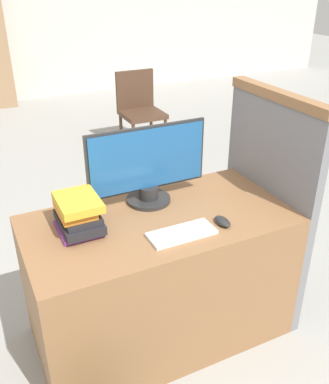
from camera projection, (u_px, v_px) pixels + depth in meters
name	position (u px, v px, depth m)	size (l,w,h in m)	color
ground_plane	(189.00, 375.00, 2.16)	(20.00, 20.00, 0.00)	#9E9E99
desk	(159.00, 278.00, 2.26)	(1.31, 0.68, 0.74)	#8C603D
carrel_divider	(266.00, 202.00, 2.41)	(0.07, 0.73, 1.28)	slate
monitor	(148.00, 166.00, 2.15)	(0.64, 0.23, 0.41)	#282828
keyboard	(182.00, 233.00, 1.95)	(0.31, 0.13, 0.02)	white
mouse	(223.00, 221.00, 2.03)	(0.06, 0.11, 0.03)	#262626
book_stack	(78.00, 214.00, 1.96)	(0.19, 0.27, 0.17)	#7A3384
far_chair	(140.00, 106.00, 4.76)	(0.44, 0.44, 0.84)	#4C3323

